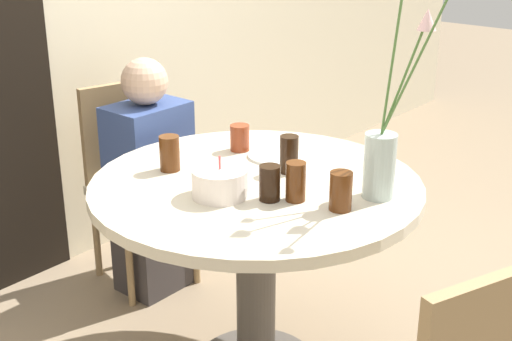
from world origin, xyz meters
The scene contains 12 objects.
dining_table centered at (0.00, 0.00, 0.62)m, with size 1.16×1.16×0.78m.
chair_left_flank centered at (0.22, 0.92, 0.52)m, with size 0.48×0.48×0.92m.
birthday_cake centered at (-0.18, 0.01, 0.83)m, with size 0.19×0.19×0.14m.
flower_vase centered at (0.17, -0.41, 1.00)m, with size 0.21×0.26×0.76m.
side_plate centered at (0.24, 0.11, 0.78)m, with size 0.21×0.21×0.01m.
drink_glass_0 centered at (0.14, -0.03, 0.85)m, with size 0.07×0.07×0.14m.
drink_glass_1 centered at (0.21, 0.26, 0.83)m, with size 0.07×0.07×0.10m.
drink_glass_2 centered at (-0.12, 0.31, 0.84)m, with size 0.07×0.07×0.13m.
drink_glass_3 centered at (-0.09, -0.14, 0.84)m, with size 0.07×0.07×0.12m.
drink_glass_4 centered at (-0.04, -0.20, 0.84)m, with size 0.07×0.07×0.13m.
drink_glass_5 centered at (-0.01, -0.36, 0.84)m, with size 0.07×0.07×0.13m.
person_guest centered at (0.18, 0.77, 0.51)m, with size 0.34×0.24×1.08m.
Camera 1 is at (-1.75, -1.48, 1.70)m, focal length 50.00 mm.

